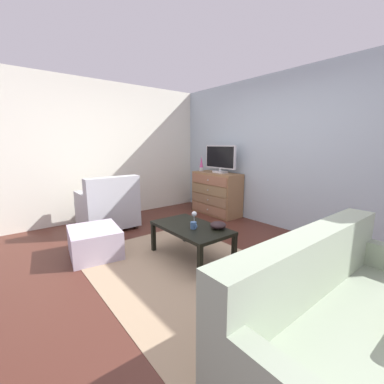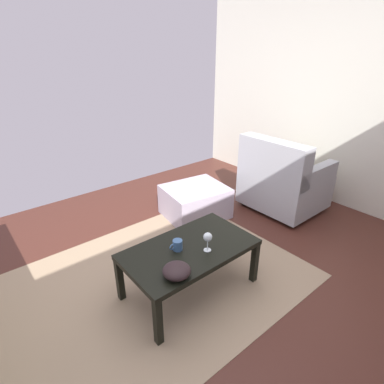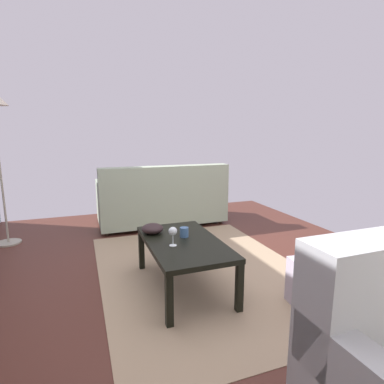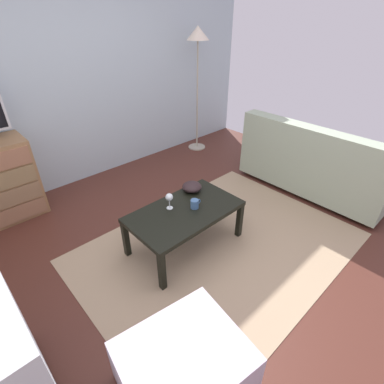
{
  "view_description": "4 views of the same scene",
  "coord_description": "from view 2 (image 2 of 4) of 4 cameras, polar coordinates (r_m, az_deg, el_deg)",
  "views": [
    {
      "loc": [
        2.37,
        -1.83,
        1.45
      ],
      "look_at": [
        -0.13,
        0.16,
        0.84
      ],
      "focal_mm": 23.53,
      "sensor_mm": 36.0,
      "label": 1
    },
    {
      "loc": [
        1.24,
        1.62,
        1.84
      ],
      "look_at": [
        -0.15,
        -0.06,
        0.82
      ],
      "focal_mm": 28.71,
      "sensor_mm": 36.0,
      "label": 2
    },
    {
      "loc": [
        -2.36,
        0.84,
        1.31
      ],
      "look_at": [
        -0.22,
        0.06,
        0.88
      ],
      "focal_mm": 28.67,
      "sensor_mm": 36.0,
      "label": 3
    },
    {
      "loc": [
        -1.45,
        -1.56,
        1.98
      ],
      "look_at": [
        -0.06,
        -0.08,
        0.7
      ],
      "focal_mm": 27.09,
      "sensor_mm": 36.0,
      "label": 4
    }
  ],
  "objects": [
    {
      "name": "wall_plain_left",
      "position": [
        4.18,
        28.22,
        14.94
      ],
      "size": [
        0.12,
        4.64,
        2.61
      ],
      "primitive_type": "cube",
      "color": "silver",
      "rests_on": "ground_plane"
    },
    {
      "name": "mug",
      "position": [
        2.41,
        -2.76,
        -9.83
      ],
      "size": [
        0.11,
        0.08,
        0.09
      ],
      "color": "#3E6291",
      "rests_on": "coffee_table"
    },
    {
      "name": "coffee_table",
      "position": [
        2.48,
        -0.45,
        -11.15
      ],
      "size": [
        1.04,
        0.6,
        0.42
      ],
      "color": "black",
      "rests_on": "ground_plane"
    },
    {
      "name": "ground_plane",
      "position": [
        2.77,
        -1.65,
        -17.36
      ],
      "size": [
        5.63,
        4.64,
        0.05
      ],
      "primitive_type": "cube",
      "color": "#4C261D"
    },
    {
      "name": "bowl_decorative",
      "position": [
        2.16,
        -2.87,
        -14.4
      ],
      "size": [
        0.2,
        0.2,
        0.09
      ],
      "primitive_type": "ellipsoid",
      "color": "black",
      "rests_on": "coffee_table"
    },
    {
      "name": "ottoman",
      "position": [
        3.67,
        0.58,
        -1.76
      ],
      "size": [
        0.78,
        0.7,
        0.36
      ],
      "primitive_type": "cube",
      "rotation": [
        0.0,
        0.0,
        -0.15
      ],
      "color": "#B5A6BA",
      "rests_on": "ground_plane"
    },
    {
      "name": "wine_glass",
      "position": [
        2.36,
        2.94,
        -8.46
      ],
      "size": [
        0.07,
        0.07,
        0.16
      ],
      "color": "silver",
      "rests_on": "coffee_table"
    },
    {
      "name": "area_rug",
      "position": [
        2.79,
        -7.68,
        -16.4
      ],
      "size": [
        2.6,
        1.9,
        0.01
      ],
      "primitive_type": "cube",
      "color": "tan",
      "rests_on": "ground_plane"
    },
    {
      "name": "armchair",
      "position": [
        3.91,
        16.43,
        1.96
      ],
      "size": [
        0.8,
        0.87,
        0.93
      ],
      "color": "#332319",
      "rests_on": "ground_plane"
    }
  ]
}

